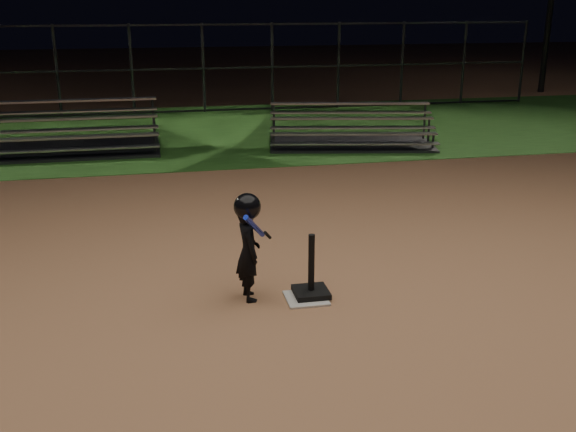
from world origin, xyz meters
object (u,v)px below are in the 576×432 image
(bleacher_left, at_px, (59,143))
(home_plate, at_px, (306,298))
(batting_tee, at_px, (311,284))
(child_batter, at_px, (248,244))
(bleacher_right, at_px, (351,138))

(bleacher_left, bearing_deg, home_plate, -67.13)
(bleacher_left, bearing_deg, batting_tee, -66.57)
(batting_tee, height_order, child_batter, child_batter)
(home_plate, relative_size, batting_tee, 0.63)
(home_plate, distance_m, child_batter, 0.89)
(batting_tee, xyz_separation_m, bleacher_right, (2.75, 7.60, 0.03))
(child_batter, distance_m, bleacher_right, 8.27)
(home_plate, height_order, bleacher_left, bleacher_left)
(batting_tee, relative_size, child_batter, 0.59)
(home_plate, height_order, bleacher_right, bleacher_right)
(home_plate, distance_m, bleacher_right, 8.17)
(bleacher_left, bearing_deg, bleacher_right, -5.69)
(batting_tee, height_order, bleacher_right, bleacher_right)
(batting_tee, distance_m, bleacher_left, 8.97)
(child_batter, bearing_deg, batting_tee, -104.14)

